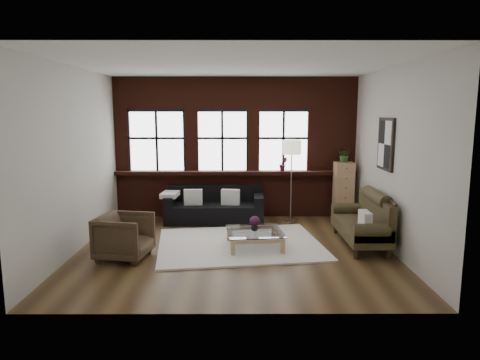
{
  "coord_description": "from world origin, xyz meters",
  "views": [
    {
      "loc": [
        0.08,
        -7.36,
        2.43
      ],
      "look_at": [
        0.1,
        0.6,
        1.15
      ],
      "focal_mm": 32.0,
      "sensor_mm": 36.0,
      "label": 1
    }
  ],
  "objects_px": {
    "dark_sofa": "(215,205)",
    "drawer_chest": "(343,191)",
    "coffee_table": "(255,240)",
    "armchair": "(125,237)",
    "vase": "(255,227)",
    "vintage_settee": "(360,219)",
    "floor_lamp": "(291,178)"
  },
  "relations": [
    {
      "from": "vintage_settee",
      "to": "vase",
      "type": "xyz_separation_m",
      "value": [
        -1.94,
        -0.18,
        -0.09
      ]
    },
    {
      "from": "dark_sofa",
      "to": "drawer_chest",
      "type": "distance_m",
      "value": 2.9
    },
    {
      "from": "dark_sofa",
      "to": "drawer_chest",
      "type": "xyz_separation_m",
      "value": [
        2.88,
        0.15,
        0.27
      ]
    },
    {
      "from": "dark_sofa",
      "to": "drawer_chest",
      "type": "height_order",
      "value": "drawer_chest"
    },
    {
      "from": "vintage_settee",
      "to": "armchair",
      "type": "bearing_deg",
      "value": -169.95
    },
    {
      "from": "dark_sofa",
      "to": "vase",
      "type": "distance_m",
      "value": 2.04
    },
    {
      "from": "armchair",
      "to": "vase",
      "type": "xyz_separation_m",
      "value": [
        2.18,
        0.55,
        0.02
      ]
    },
    {
      "from": "drawer_chest",
      "to": "armchair",
      "type": "bearing_deg",
      "value": -148.92
    },
    {
      "from": "vase",
      "to": "drawer_chest",
      "type": "relative_size",
      "value": 0.11
    },
    {
      "from": "vintage_settee",
      "to": "vase",
      "type": "distance_m",
      "value": 1.95
    },
    {
      "from": "vase",
      "to": "floor_lamp",
      "type": "bearing_deg",
      "value": 65.31
    },
    {
      "from": "dark_sofa",
      "to": "vintage_settee",
      "type": "relative_size",
      "value": 1.19
    },
    {
      "from": "armchair",
      "to": "coffee_table",
      "type": "relative_size",
      "value": 0.84
    },
    {
      "from": "armchair",
      "to": "dark_sofa",
      "type": "bearing_deg",
      "value": -20.16
    },
    {
      "from": "floor_lamp",
      "to": "coffee_table",
      "type": "bearing_deg",
      "value": -114.69
    },
    {
      "from": "vintage_settee",
      "to": "floor_lamp",
      "type": "relative_size",
      "value": 0.92
    },
    {
      "from": "coffee_table",
      "to": "drawer_chest",
      "type": "distance_m",
      "value": 2.93
    },
    {
      "from": "coffee_table",
      "to": "drawer_chest",
      "type": "bearing_deg",
      "value": 44.27
    },
    {
      "from": "armchair",
      "to": "vase",
      "type": "relative_size",
      "value": 5.71
    },
    {
      "from": "vintage_settee",
      "to": "drawer_chest",
      "type": "height_order",
      "value": "drawer_chest"
    },
    {
      "from": "armchair",
      "to": "floor_lamp",
      "type": "bearing_deg",
      "value": -42.01
    },
    {
      "from": "armchair",
      "to": "vase",
      "type": "bearing_deg",
      "value": -66.68
    },
    {
      "from": "armchair",
      "to": "floor_lamp",
      "type": "relative_size",
      "value": 0.42
    },
    {
      "from": "armchair",
      "to": "drawer_chest",
      "type": "bearing_deg",
      "value": -49.65
    },
    {
      "from": "floor_lamp",
      "to": "vase",
      "type": "bearing_deg",
      "value": -114.69
    },
    {
      "from": "floor_lamp",
      "to": "armchair",
      "type": "bearing_deg",
      "value": -141.28
    },
    {
      "from": "coffee_table",
      "to": "floor_lamp",
      "type": "bearing_deg",
      "value": 65.31
    },
    {
      "from": "dark_sofa",
      "to": "coffee_table",
      "type": "bearing_deg",
      "value": -66.21
    },
    {
      "from": "vase",
      "to": "floor_lamp",
      "type": "xyz_separation_m",
      "value": [
        0.88,
        1.9,
        0.59
      ]
    },
    {
      "from": "vintage_settee",
      "to": "drawer_chest",
      "type": "xyz_separation_m",
      "value": [
        0.12,
        1.83,
        0.18
      ]
    },
    {
      "from": "armchair",
      "to": "drawer_chest",
      "type": "distance_m",
      "value": 4.96
    },
    {
      "from": "armchair",
      "to": "coffee_table",
      "type": "xyz_separation_m",
      "value": [
        2.18,
        0.55,
        -0.22
      ]
    }
  ]
}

